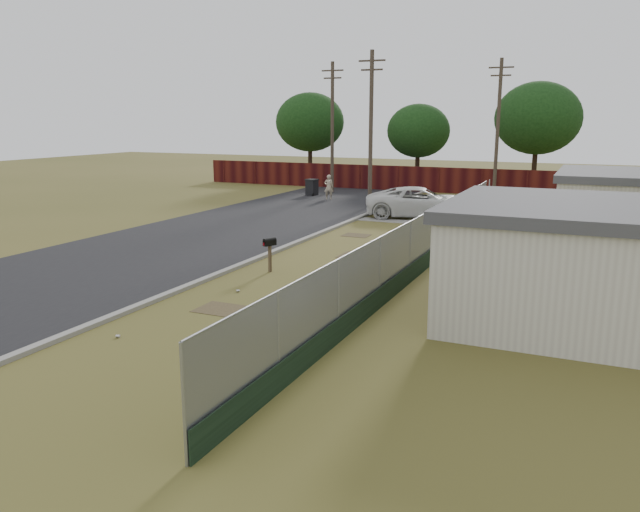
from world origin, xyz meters
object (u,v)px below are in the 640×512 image
at_px(mailbox, 270,245).
at_px(pickup_truck, 421,202).
at_px(fire_hydrant, 257,330).
at_px(pedestrian, 329,187).
at_px(trash_bin, 312,187).

xyz_separation_m(mailbox, pickup_truck, (1.50, 14.00, -0.13)).
bearing_deg(fire_hydrant, pedestrian, 109.88).
relative_size(fire_hydrant, pedestrian, 0.53).
xyz_separation_m(fire_hydrant, pickup_truck, (-1.71, 20.46, 0.40)).
bearing_deg(pedestrian, pickup_truck, 129.83).
relative_size(pedestrian, trash_bin, 1.46).
xyz_separation_m(pickup_truck, pedestrian, (-7.42, 4.77, 0.01)).
bearing_deg(mailbox, pickup_truck, 83.88).
xyz_separation_m(mailbox, trash_bin, (-7.88, 20.40, -0.37)).
height_order(fire_hydrant, pedestrian, pedestrian).
bearing_deg(mailbox, fire_hydrant, -63.60).
bearing_deg(pickup_truck, pedestrian, 40.40).
relative_size(mailbox, pickup_truck, 0.21).
xyz_separation_m(fire_hydrant, mailbox, (-3.21, 6.47, 0.54)).
bearing_deg(pedestrian, trash_bin, -57.13).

